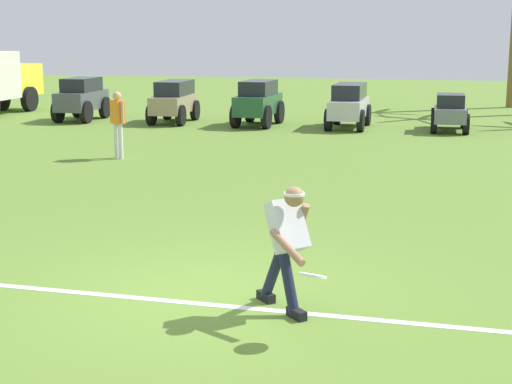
# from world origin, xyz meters

# --- Properties ---
(ground_plane) EXTENTS (80.00, 80.00, 0.00)m
(ground_plane) POSITION_xyz_m (0.00, 0.00, 0.00)
(ground_plane) COLOR olive
(field_line_paint) EXTENTS (26.31, 1.11, 0.01)m
(field_line_paint) POSITION_xyz_m (0.00, -0.28, 0.00)
(field_line_paint) COLOR white
(field_line_paint) RESTS_ON ground_plane
(frisbee_thrower) EXTENTS (0.70, 1.00, 1.40)m
(frisbee_thrower) POSITION_xyz_m (1.04, -0.32, 0.79)
(frisbee_thrower) COLOR #191E38
(frisbee_thrower) RESTS_ON ground_plane
(frisbee_in_flight) EXTENTS (0.36, 0.35, 0.10)m
(frisbee_in_flight) POSITION_xyz_m (1.42, -1.02, 0.66)
(frisbee_in_flight) COLOR white
(teammate_near_sideline) EXTENTS (0.44, 0.36, 1.56)m
(teammate_near_sideline) POSITION_xyz_m (-4.64, 8.85, 0.94)
(teammate_near_sideline) COLOR silver
(teammate_near_sideline) RESTS_ON ground_plane
(parked_car_slot_a) EXTENTS (1.21, 2.37, 1.40)m
(parked_car_slot_a) POSITION_xyz_m (-8.85, 15.94, 0.74)
(parked_car_slot_a) COLOR #474C51
(parked_car_slot_a) RESTS_ON ground_plane
(parked_car_slot_b) EXTENTS (1.20, 2.43, 1.34)m
(parked_car_slot_b) POSITION_xyz_m (-5.67, 16.03, 0.72)
(parked_car_slot_b) COLOR #998466
(parked_car_slot_b) RESTS_ON ground_plane
(parked_car_slot_c) EXTENTS (1.30, 2.41, 1.40)m
(parked_car_slot_c) POSITION_xyz_m (-2.84, 15.82, 0.74)
(parked_car_slot_c) COLOR #235133
(parked_car_slot_c) RESTS_ON ground_plane
(parked_car_slot_d) EXTENTS (1.22, 2.43, 1.34)m
(parked_car_slot_d) POSITION_xyz_m (0.00, 15.84, 0.72)
(parked_car_slot_d) COLOR #B7BABF
(parked_car_slot_d) RESTS_ON ground_plane
(parked_car_slot_e) EXTENTS (1.08, 2.20, 1.10)m
(parked_car_slot_e) POSITION_xyz_m (3.01, 15.76, 0.56)
(parked_car_slot_e) COLOR slate
(parked_car_slot_e) RESTS_ON ground_plane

